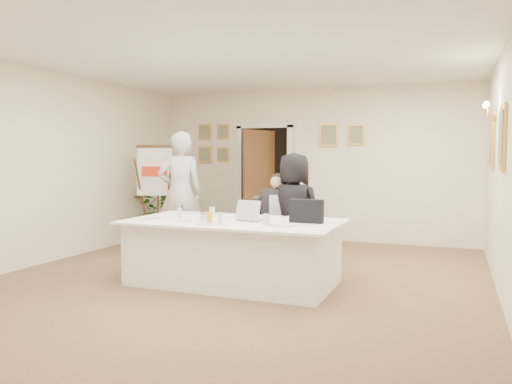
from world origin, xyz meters
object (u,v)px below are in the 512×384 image
object	(u,v)px
conference_table	(233,251)
laptop	(252,209)
standing_man	(180,193)
oj_glass	(209,217)
steel_jug	(203,216)
seated_man	(277,220)
flip_chart	(156,200)
laptop_bag	(306,211)
potted_palm	(163,209)
paper_stack	(282,225)
standing_woman	(294,212)

from	to	relation	value
conference_table	laptop	distance (m)	0.57
standing_man	oj_glass	size ratio (longest dim) A/B	14.99
laptop	steel_jug	distance (m)	0.59
seated_man	flip_chart	distance (m)	2.77
standing_man	laptop	distance (m)	2.30
flip_chart	laptop_bag	xyz separation A→B (m)	(3.28, -1.87, 0.12)
oj_glass	potted_palm	bearing A→B (deg)	130.42
paper_stack	oj_glass	xyz separation A→B (m)	(-0.87, -0.08, 0.05)
flip_chart	oj_glass	world-z (taller)	flip_chart
laptop_bag	conference_table	bearing A→B (deg)	-172.98
seated_man	standing_man	bearing A→B (deg)	175.15
paper_stack	oj_glass	size ratio (longest dim) A/B	2.13
standing_woman	steel_jug	world-z (taller)	standing_woman
seated_man	paper_stack	world-z (taller)	seated_man
standing_woman	oj_glass	distance (m)	1.43
standing_man	oj_glass	xyz separation A→B (m)	(1.45, -1.81, -0.13)
potted_palm	standing_woman	bearing A→B (deg)	-27.39
laptop	flip_chart	bearing A→B (deg)	151.97
flip_chart	oj_glass	bearing A→B (deg)	-45.89
oj_glass	laptop_bag	bearing A→B (deg)	22.56
conference_table	oj_glass	size ratio (longest dim) A/B	19.90
seated_man	steel_jug	world-z (taller)	seated_man
potted_palm	standing_man	bearing A→B (deg)	-46.99
flip_chart	standing_woman	distance (m)	3.04
standing_woman	potted_palm	size ratio (longest dim) A/B	1.43
standing_man	standing_woman	xyz separation A→B (m)	(2.08, -0.52, -0.17)
seated_man	laptop_bag	bearing A→B (deg)	-43.61
laptop_bag	oj_glass	size ratio (longest dim) A/B	3.03
paper_stack	steel_jug	world-z (taller)	steel_jug
potted_palm	steel_jug	world-z (taller)	potted_palm
seated_man	paper_stack	size ratio (longest dim) A/B	4.82
standing_woman	steel_jug	xyz separation A→B (m)	(-0.80, -1.12, 0.03)
standing_man	potted_palm	xyz separation A→B (m)	(-1.01, 1.08, -0.41)
seated_man	flip_chart	world-z (taller)	flip_chart
conference_table	laptop	size ratio (longest dim) A/B	7.59
seated_man	paper_stack	distance (m)	1.37
paper_stack	laptop	bearing A→B (deg)	147.61
standing_woman	laptop	bearing A→B (deg)	80.78
oj_glass	standing_woman	bearing A→B (deg)	63.87
steel_jug	laptop	bearing A→B (deg)	23.41
conference_table	steel_jug	xyz separation A→B (m)	(-0.33, -0.16, 0.44)
laptop_bag	laptop	bearing A→B (deg)	-177.16
potted_palm	conference_table	bearing A→B (deg)	-44.42
paper_stack	steel_jug	distance (m)	1.04
conference_table	laptop_bag	size ratio (longest dim) A/B	6.57
laptop	standing_woman	bearing A→B (deg)	81.86
conference_table	steel_jug	distance (m)	0.57
potted_palm	steel_jug	size ratio (longest dim) A/B	10.21
laptop_bag	oj_glass	bearing A→B (deg)	-157.74
oj_glass	steel_jug	xyz separation A→B (m)	(-0.17, 0.16, -0.01)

